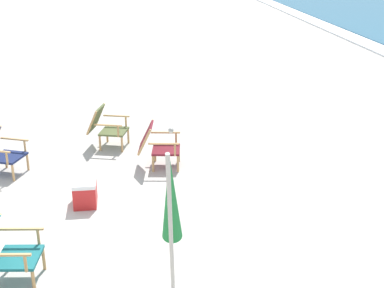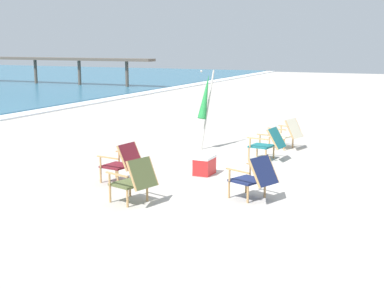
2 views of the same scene
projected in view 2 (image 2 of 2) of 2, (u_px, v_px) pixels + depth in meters
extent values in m
plane|color=#B2AAA0|center=(237.00, 172.00, 11.40)|extent=(80.00, 80.00, 0.00)
cube|color=maroon|center=(117.00, 166.00, 10.53)|extent=(0.58, 0.55, 0.04)
cube|color=maroon|center=(130.00, 156.00, 10.30)|extent=(0.53, 0.33, 0.48)
cylinder|color=tan|center=(101.00, 175.00, 10.47)|extent=(0.04, 0.04, 0.32)
cylinder|color=tan|center=(116.00, 170.00, 10.86)|extent=(0.04, 0.04, 0.32)
cylinder|color=tan|center=(118.00, 178.00, 10.25)|extent=(0.04, 0.04, 0.32)
cylinder|color=tan|center=(133.00, 173.00, 10.64)|extent=(0.04, 0.04, 0.32)
cube|color=tan|center=(108.00, 158.00, 10.24)|extent=(0.11, 0.53, 0.02)
cylinder|color=tan|center=(100.00, 162.00, 10.36)|extent=(0.04, 0.04, 0.22)
cube|color=tan|center=(126.00, 153.00, 10.71)|extent=(0.11, 0.53, 0.02)
cylinder|color=tan|center=(119.00, 157.00, 10.83)|extent=(0.04, 0.04, 0.22)
cylinder|color=tan|center=(122.00, 159.00, 10.09)|extent=(0.08, 0.27, 0.49)
cylinder|color=tan|center=(139.00, 154.00, 10.51)|extent=(0.08, 0.27, 0.49)
cube|color=#515B33|center=(128.00, 184.00, 9.18)|extent=(0.63, 0.61, 0.04)
cube|color=#515B33|center=(143.00, 173.00, 8.92)|extent=(0.54, 0.37, 0.49)
cylinder|color=tan|center=(110.00, 193.00, 9.17)|extent=(0.04, 0.04, 0.32)
cylinder|color=tan|center=(130.00, 188.00, 9.53)|extent=(0.04, 0.04, 0.32)
cylinder|color=tan|center=(127.00, 198.00, 8.90)|extent=(0.04, 0.04, 0.32)
cylinder|color=tan|center=(147.00, 192.00, 9.25)|extent=(0.04, 0.04, 0.32)
cube|color=tan|center=(117.00, 175.00, 8.92)|extent=(0.18, 0.52, 0.02)
cylinder|color=tan|center=(109.00, 179.00, 9.06)|extent=(0.04, 0.04, 0.22)
cube|color=tan|center=(141.00, 169.00, 9.34)|extent=(0.18, 0.52, 0.02)
cylinder|color=tan|center=(133.00, 173.00, 9.48)|extent=(0.04, 0.04, 0.22)
cylinder|color=tan|center=(131.00, 176.00, 8.73)|extent=(0.11, 0.25, 0.49)
cylinder|color=tan|center=(153.00, 171.00, 9.11)|extent=(0.11, 0.25, 0.49)
cube|color=#196066|center=(261.00, 146.00, 12.56)|extent=(0.57, 0.54, 0.04)
cube|color=#196066|center=(277.00, 138.00, 12.33)|extent=(0.53, 0.36, 0.46)
cylinder|color=tan|center=(249.00, 153.00, 12.50)|extent=(0.04, 0.04, 0.32)
cylinder|color=tan|center=(257.00, 150.00, 12.90)|extent=(0.04, 0.04, 0.32)
cylinder|color=tan|center=(266.00, 155.00, 12.29)|extent=(0.04, 0.04, 0.32)
cylinder|color=tan|center=(274.00, 152.00, 12.68)|extent=(0.04, 0.04, 0.32)
cube|color=tan|center=(258.00, 139.00, 12.28)|extent=(0.10, 0.53, 0.02)
cylinder|color=tan|center=(250.00, 143.00, 12.39)|extent=(0.04, 0.04, 0.22)
cube|color=tan|center=(267.00, 135.00, 12.75)|extent=(0.10, 0.53, 0.02)
cylinder|color=tan|center=(260.00, 139.00, 12.86)|extent=(0.04, 0.04, 0.22)
cylinder|color=tan|center=(272.00, 140.00, 12.12)|extent=(0.08, 0.31, 0.46)
cylinder|color=tan|center=(281.00, 137.00, 12.54)|extent=(0.08, 0.31, 0.46)
cube|color=#19234C|center=(247.00, 180.00, 9.42)|extent=(0.66, 0.64, 0.04)
cube|color=#19234C|center=(264.00, 171.00, 9.12)|extent=(0.56, 0.45, 0.47)
cylinder|color=tan|center=(229.00, 189.00, 9.45)|extent=(0.04, 0.04, 0.32)
cylinder|color=tan|center=(246.00, 184.00, 9.77)|extent=(0.04, 0.04, 0.32)
cylinder|color=tan|center=(248.00, 194.00, 9.14)|extent=(0.04, 0.04, 0.32)
cylinder|color=tan|center=(265.00, 189.00, 9.46)|extent=(0.04, 0.04, 0.32)
cube|color=tan|center=(238.00, 171.00, 9.18)|extent=(0.23, 0.50, 0.02)
cylinder|color=tan|center=(229.00, 175.00, 9.33)|extent=(0.04, 0.04, 0.22)
cube|color=tan|center=(258.00, 166.00, 9.56)|extent=(0.23, 0.50, 0.02)
cylinder|color=tan|center=(250.00, 170.00, 9.71)|extent=(0.04, 0.04, 0.22)
cylinder|color=tan|center=(254.00, 174.00, 8.95)|extent=(0.14, 0.28, 0.47)
cylinder|color=tan|center=(273.00, 169.00, 9.30)|extent=(0.14, 0.28, 0.47)
cube|color=beige|center=(281.00, 136.00, 13.92)|extent=(0.62, 0.60, 0.04)
cube|color=beige|center=(294.00, 129.00, 13.65)|extent=(0.55, 0.39, 0.48)
cylinder|color=tan|center=(269.00, 142.00, 13.90)|extent=(0.04, 0.04, 0.32)
cylinder|color=tan|center=(278.00, 140.00, 14.26)|extent=(0.04, 0.04, 0.32)
cylinder|color=tan|center=(284.00, 144.00, 13.64)|extent=(0.04, 0.04, 0.32)
cylinder|color=tan|center=(293.00, 142.00, 14.00)|extent=(0.04, 0.04, 0.32)
cube|color=tan|center=(277.00, 129.00, 13.65)|extent=(0.17, 0.52, 0.02)
cylinder|color=tan|center=(270.00, 133.00, 13.79)|extent=(0.04, 0.04, 0.22)
cube|color=tan|center=(287.00, 126.00, 14.08)|extent=(0.17, 0.52, 0.02)
cylinder|color=tan|center=(281.00, 130.00, 14.22)|extent=(0.04, 0.04, 0.22)
cylinder|color=tan|center=(289.00, 130.00, 13.46)|extent=(0.11, 0.28, 0.48)
cylinder|color=tan|center=(299.00, 127.00, 13.85)|extent=(0.11, 0.28, 0.48)
cylinder|color=#B7B2A8|center=(207.00, 110.00, 13.86)|extent=(0.66, 0.14, 2.02)
cone|color=#23843D|center=(205.00, 96.00, 13.71)|extent=(0.58, 0.30, 1.17)
sphere|color=#B7B2A8|center=(201.00, 71.00, 13.42)|extent=(0.06, 0.06, 0.06)
cube|color=red|center=(204.00, 166.00, 11.14)|extent=(0.48, 0.34, 0.34)
cube|color=white|center=(205.00, 157.00, 11.11)|extent=(0.49, 0.35, 0.06)
cube|color=brown|center=(35.00, 59.00, 34.93)|extent=(0.90, 17.36, 0.16)
cylinder|color=brown|center=(127.00, 74.00, 32.32)|extent=(0.20, 0.20, 1.71)
cylinder|color=brown|center=(79.00, 73.00, 33.71)|extent=(0.20, 0.20, 1.71)
cylinder|color=brown|center=(36.00, 72.00, 35.09)|extent=(0.20, 0.20, 1.71)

